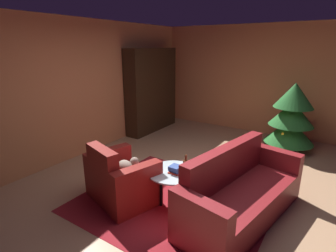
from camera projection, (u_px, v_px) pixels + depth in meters
name	position (u px, v px, depth m)	size (l,w,h in m)	color
ground_plane	(197.00, 190.00, 4.04)	(8.12, 8.12, 0.00)	tan
wall_back	(263.00, 80.00, 6.39)	(5.34, 0.06, 2.63)	#D2814F
wall_left	(76.00, 90.00, 5.04)	(0.06, 6.89, 2.63)	#D2814F
area_rug	(174.00, 201.00, 3.73)	(2.51, 2.20, 0.01)	maroon
bookshelf_unit	(155.00, 90.00, 6.75)	(0.38, 1.67, 2.07)	black
armchair_red	(120.00, 180.00, 3.70)	(1.11, 0.96, 0.86)	maroon
couch_red	(240.00, 195.00, 3.35)	(1.10, 2.09, 0.90)	maroon
coffee_table	(174.00, 174.00, 3.61)	(0.72, 0.72, 0.47)	black
book_stack_on_table	(175.00, 169.00, 3.55)	(0.18, 0.17, 0.10)	red
bottle_on_table	(186.00, 168.00, 3.44)	(0.07, 0.07, 0.30)	#512E18
decorated_tree	(292.00, 116.00, 5.39)	(0.98, 0.98, 1.42)	brown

